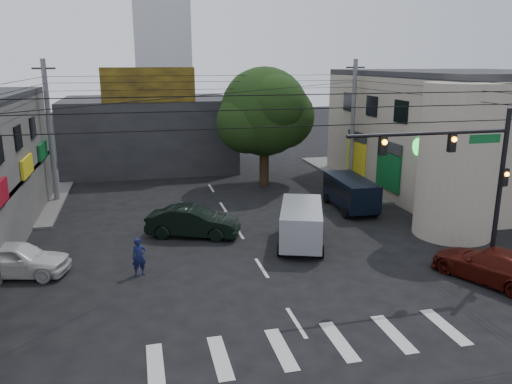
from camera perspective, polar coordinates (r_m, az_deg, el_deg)
name	(u,v)px	position (r m, az deg, el deg)	size (l,w,h in m)	color
ground	(274,287)	(20.96, 2.02, -10.79)	(160.00, 160.00, 0.00)	black
sidewalk_far_right	(423,172)	(43.90, 18.58, 2.17)	(16.00, 16.00, 0.15)	#514F4C
building_right	(466,133)	(39.18, 22.89, 6.19)	(14.00, 18.00, 8.00)	gray
corner_column	(458,161)	(27.92, 22.07, 3.26)	(4.00, 4.00, 8.00)	gray
building_far	(149,133)	(44.63, -12.10, 6.62)	(14.00, 10.00, 6.00)	#232326
billboard	(148,85)	(39.36, -12.19, 11.87)	(7.00, 0.30, 2.60)	olive
street_tree	(264,112)	(36.55, 0.96, 9.13)	(6.40, 6.40, 8.70)	black
traffic_gantry	(467,168)	(21.96, 22.99, 2.53)	(7.10, 0.35, 7.20)	black
utility_pole_far_left	(50,132)	(34.90, -22.46, 6.32)	(0.32, 0.32, 9.20)	#59595B
utility_pole_far_right	(353,123)	(37.88, 11.00, 7.73)	(0.32, 0.32, 9.20)	#59595B
dark_sedan	(193,222)	(26.64, -7.20, -3.39)	(5.14, 3.33, 1.60)	black
white_compact	(16,259)	(24.04, -25.72, -6.92)	(4.75, 2.83, 1.52)	silver
maroon_sedan	(492,265)	(23.36, 25.34, -7.57)	(3.91, 5.43, 1.46)	#420F09
silver_minivan	(301,226)	(25.20, 5.20, -3.86)	(3.45, 5.14, 2.04)	#A1A3A9
navy_van	(350,194)	(31.67, 10.74, -0.22)	(2.11, 5.08, 2.00)	black
traffic_officer	(139,257)	(22.28, -13.22, -7.24)	(0.69, 0.53, 1.68)	#121840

